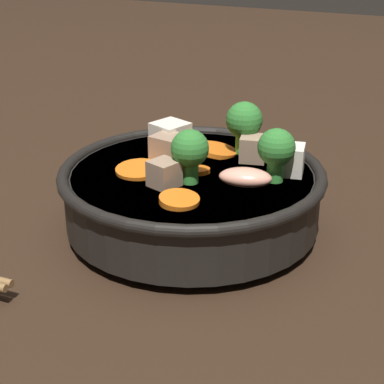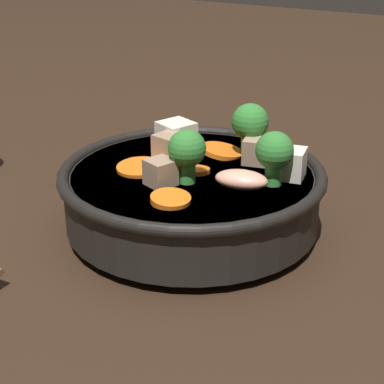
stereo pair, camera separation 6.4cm
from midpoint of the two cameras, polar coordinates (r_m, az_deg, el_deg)
The scene contains 2 objects.
ground_plane at distance 0.66m, azimuth -2.79°, elevation -3.40°, with size 3.00×3.00×0.00m, color black.
stirfry_bowl at distance 0.64m, azimuth -2.73°, elevation 0.19°, with size 0.26×0.26×0.12m.
Camera 1 is at (-0.53, -0.24, 0.30)m, focal length 60.00 mm.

